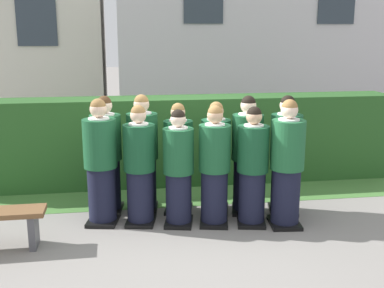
{
  "coord_description": "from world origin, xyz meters",
  "views": [
    {
      "loc": [
        -0.94,
        -6.01,
        2.53
      ],
      "look_at": [
        0.0,
        0.24,
        1.05
      ],
      "focal_mm": 44.99,
      "sensor_mm": 36.0,
      "label": 1
    }
  ],
  "objects_px": {
    "student_rear_row_1": "(143,156)",
    "student_rear_row_5": "(285,158)",
    "student_rear_row_2": "(178,161)",
    "student_rear_row_0": "(106,157)",
    "student_rear_row_4": "(247,158)",
    "student_front_row_4": "(253,169)",
    "student_front_row_1": "(140,168)",
    "student_front_row_2": "(178,171)",
    "student_front_row_0": "(101,165)",
    "student_front_row_5": "(287,167)",
    "student_rear_row_3": "(216,160)",
    "student_front_row_3": "(214,169)"
  },
  "relations": [
    {
      "from": "student_front_row_0",
      "to": "student_rear_row_5",
      "type": "distance_m",
      "value": 2.56
    },
    {
      "from": "student_front_row_0",
      "to": "student_rear_row_1",
      "type": "distance_m",
      "value": 0.69
    },
    {
      "from": "student_front_row_4",
      "to": "student_rear_row_1",
      "type": "distance_m",
      "value": 1.58
    },
    {
      "from": "student_front_row_4",
      "to": "student_rear_row_1",
      "type": "relative_size",
      "value": 0.95
    },
    {
      "from": "student_front_row_0",
      "to": "student_rear_row_2",
      "type": "xyz_separation_m",
      "value": [
        1.07,
        0.27,
        -0.06
      ]
    },
    {
      "from": "student_front_row_5",
      "to": "student_rear_row_1",
      "type": "relative_size",
      "value": 1.01
    },
    {
      "from": "student_front_row_2",
      "to": "student_rear_row_3",
      "type": "height_order",
      "value": "student_rear_row_3"
    },
    {
      "from": "student_front_row_0",
      "to": "student_rear_row_4",
      "type": "distance_m",
      "value": 2.03
    },
    {
      "from": "student_rear_row_1",
      "to": "student_rear_row_4",
      "type": "distance_m",
      "value": 1.48
    },
    {
      "from": "student_rear_row_1",
      "to": "student_front_row_1",
      "type": "bearing_deg",
      "value": -97.73
    },
    {
      "from": "student_front_row_2",
      "to": "student_rear_row_1",
      "type": "height_order",
      "value": "student_rear_row_1"
    },
    {
      "from": "student_front_row_5",
      "to": "student_front_row_0",
      "type": "bearing_deg",
      "value": 169.35
    },
    {
      "from": "student_front_row_0",
      "to": "student_rear_row_0",
      "type": "xyz_separation_m",
      "value": [
        0.06,
        0.43,
        -0.01
      ]
    },
    {
      "from": "student_rear_row_0",
      "to": "student_rear_row_2",
      "type": "relative_size",
      "value": 1.06
    },
    {
      "from": "student_front_row_5",
      "to": "student_rear_row_3",
      "type": "height_order",
      "value": "student_front_row_5"
    },
    {
      "from": "student_front_row_4",
      "to": "student_rear_row_3",
      "type": "distance_m",
      "value": 0.67
    },
    {
      "from": "student_front_row_2",
      "to": "student_rear_row_2",
      "type": "height_order",
      "value": "student_rear_row_2"
    },
    {
      "from": "student_front_row_2",
      "to": "student_front_row_0",
      "type": "bearing_deg",
      "value": 168.09
    },
    {
      "from": "student_front_row_1",
      "to": "student_rear_row_2",
      "type": "xyz_separation_m",
      "value": [
        0.56,
        0.37,
        -0.02
      ]
    },
    {
      "from": "student_rear_row_1",
      "to": "student_rear_row_5",
      "type": "bearing_deg",
      "value": -10.34
    },
    {
      "from": "student_front_row_5",
      "to": "student_rear_row_5",
      "type": "height_order",
      "value": "student_front_row_5"
    },
    {
      "from": "student_front_row_3",
      "to": "student_rear_row_1",
      "type": "height_order",
      "value": "student_rear_row_1"
    },
    {
      "from": "student_front_row_5",
      "to": "student_rear_row_4",
      "type": "distance_m",
      "value": 0.68
    },
    {
      "from": "student_front_row_1",
      "to": "student_front_row_2",
      "type": "distance_m",
      "value": 0.52
    },
    {
      "from": "student_rear_row_3",
      "to": "student_rear_row_0",
      "type": "bearing_deg",
      "value": 171.36
    },
    {
      "from": "student_front_row_5",
      "to": "student_rear_row_1",
      "type": "xyz_separation_m",
      "value": [
        -1.84,
        0.84,
        -0.0
      ]
    },
    {
      "from": "student_front_row_3",
      "to": "student_rear_row_2",
      "type": "height_order",
      "value": "student_front_row_3"
    },
    {
      "from": "student_rear_row_1",
      "to": "student_front_row_2",
      "type": "bearing_deg",
      "value": -53.76
    },
    {
      "from": "student_rear_row_0",
      "to": "student_front_row_0",
      "type": "bearing_deg",
      "value": -98.52
    },
    {
      "from": "student_rear_row_0",
      "to": "student_front_row_5",
      "type": "bearing_deg",
      "value": -20.68
    },
    {
      "from": "student_front_row_0",
      "to": "student_front_row_3",
      "type": "distance_m",
      "value": 1.51
    },
    {
      "from": "student_front_row_5",
      "to": "student_rear_row_1",
      "type": "bearing_deg",
      "value": 155.48
    },
    {
      "from": "student_front_row_3",
      "to": "student_front_row_0",
      "type": "bearing_deg",
      "value": 169.78
    },
    {
      "from": "student_front_row_4",
      "to": "student_front_row_5",
      "type": "xyz_separation_m",
      "value": [
        0.43,
        -0.11,
        0.05
      ]
    },
    {
      "from": "student_front_row_0",
      "to": "student_front_row_3",
      "type": "relative_size",
      "value": 1.05
    },
    {
      "from": "student_rear_row_0",
      "to": "student_rear_row_4",
      "type": "xyz_separation_m",
      "value": [
        1.96,
        -0.32,
        0.0
      ]
    },
    {
      "from": "student_rear_row_3",
      "to": "student_front_row_2",
      "type": "bearing_deg",
      "value": -144.56
    },
    {
      "from": "student_rear_row_4",
      "to": "student_front_row_5",
      "type": "bearing_deg",
      "value": -55.47
    },
    {
      "from": "student_front_row_1",
      "to": "student_front_row_2",
      "type": "relative_size",
      "value": 1.03
    },
    {
      "from": "student_front_row_1",
      "to": "student_rear_row_4",
      "type": "relative_size",
      "value": 0.96
    },
    {
      "from": "student_rear_row_0",
      "to": "student_rear_row_4",
      "type": "bearing_deg",
      "value": -9.38
    },
    {
      "from": "student_rear_row_2",
      "to": "student_rear_row_0",
      "type": "bearing_deg",
      "value": 170.91
    },
    {
      "from": "student_rear_row_0",
      "to": "student_rear_row_5",
      "type": "bearing_deg",
      "value": -9.33
    },
    {
      "from": "student_rear_row_1",
      "to": "student_rear_row_5",
      "type": "relative_size",
      "value": 1.0
    },
    {
      "from": "student_front_row_3",
      "to": "student_front_row_4",
      "type": "height_order",
      "value": "student_front_row_3"
    },
    {
      "from": "student_front_row_4",
      "to": "student_rear_row_2",
      "type": "relative_size",
      "value": 1.01
    },
    {
      "from": "student_front_row_4",
      "to": "student_front_row_3",
      "type": "bearing_deg",
      "value": 171.54
    },
    {
      "from": "student_rear_row_3",
      "to": "student_front_row_4",
      "type": "bearing_deg",
      "value": -54.35
    },
    {
      "from": "student_front_row_0",
      "to": "student_rear_row_4",
      "type": "xyz_separation_m",
      "value": [
        2.02,
        0.11,
        -0.01
      ]
    },
    {
      "from": "student_rear_row_2",
      "to": "student_rear_row_5",
      "type": "height_order",
      "value": "student_rear_row_5"
    }
  ]
}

